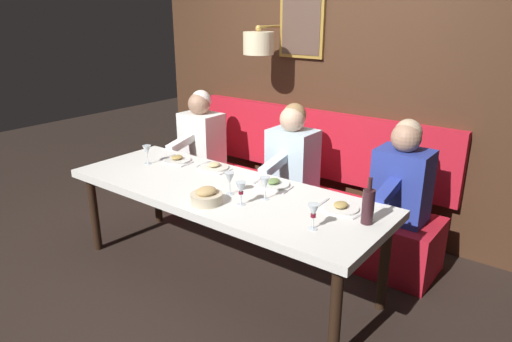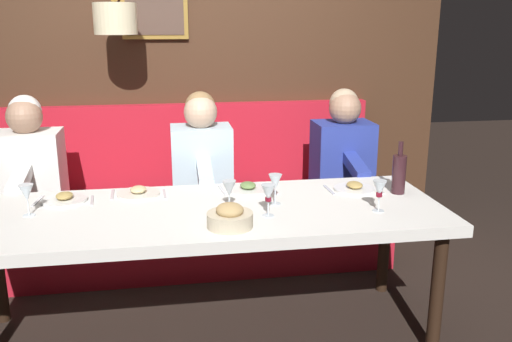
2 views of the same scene
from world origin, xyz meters
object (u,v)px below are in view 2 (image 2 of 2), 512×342
at_px(diner_near, 202,155).
at_px(diner_nearest, 343,150).
at_px(wine_bottle, 399,173).
at_px(wine_glass_1, 27,194).
at_px(dining_table, 204,221).
at_px(wine_glass_4, 229,190).
at_px(bread_bowl, 230,217).
at_px(wine_glass_2, 268,194).
at_px(diner_middle, 30,162).
at_px(wine_glass_3, 275,183).
at_px(wine_glass_0, 379,190).

bearing_deg(diner_near, diner_nearest, -90.00).
bearing_deg(wine_bottle, wine_glass_1, 91.72).
xyz_separation_m(dining_table, wine_glass_4, (-0.05, -0.13, 0.18)).
bearing_deg(bread_bowl, diner_near, 2.84).
relative_size(wine_glass_4, bread_bowl, 0.75).
distance_m(wine_glass_2, wine_glass_4, 0.21).
distance_m(dining_table, diner_near, 0.89).
distance_m(diner_middle, wine_bottle, 2.30).
distance_m(dining_table, wine_glass_3, 0.42).
height_order(wine_glass_4, bread_bowl, wine_glass_4).
bearing_deg(wine_glass_3, wine_glass_2, 158.38).
bearing_deg(dining_table, bread_bowl, -158.87).
distance_m(diner_middle, wine_glass_0, 2.20).
height_order(wine_glass_1, bread_bowl, wine_glass_1).
distance_m(wine_glass_0, wine_glass_3, 0.54).
distance_m(diner_nearest, diner_near, 0.99).
bearing_deg(diner_middle, diner_near, -90.00).
distance_m(wine_glass_2, wine_glass_3, 0.19).
relative_size(dining_table, diner_nearest, 3.18).
height_order(dining_table, diner_middle, diner_middle).
relative_size(wine_glass_3, bread_bowl, 0.75).
height_order(dining_table, diner_near, diner_near).
height_order(wine_glass_2, wine_bottle, wine_bottle).
bearing_deg(wine_glass_3, dining_table, 93.46).
relative_size(wine_glass_1, wine_glass_3, 1.00).
height_order(wine_glass_1, wine_bottle, wine_bottle).
relative_size(diner_nearest, wine_glass_0, 4.82).
height_order(wine_glass_3, wine_bottle, wine_bottle).
xyz_separation_m(wine_glass_0, wine_glass_1, (0.22, 1.76, 0.00)).
xyz_separation_m(wine_glass_0, bread_bowl, (-0.10, 0.78, -0.07)).
xyz_separation_m(diner_middle, wine_glass_3, (-0.86, -1.43, 0.04)).
xyz_separation_m(diner_near, wine_glass_3, (-0.86, -0.33, 0.04)).
bearing_deg(wine_bottle, diner_middle, 70.09).
xyz_separation_m(wine_glass_4, wine_bottle, (0.15, -0.98, -0.00)).
distance_m(diner_middle, bread_bowl, 1.63).
distance_m(wine_glass_3, wine_glass_4, 0.27).
relative_size(dining_table, wine_bottle, 8.38).
relative_size(dining_table, wine_glass_0, 15.33).
height_order(diner_near, diner_middle, same).
xyz_separation_m(dining_table, bread_bowl, (-0.27, -0.11, 0.11)).
xyz_separation_m(dining_table, wine_glass_1, (0.04, 0.87, 0.18)).
xyz_separation_m(wine_glass_2, bread_bowl, (-0.12, 0.21, -0.07)).
bearing_deg(wine_glass_1, wine_glass_2, -99.33).
relative_size(wine_bottle, bread_bowl, 1.36).
height_order(diner_nearest, diner_middle, same).
distance_m(diner_middle, wine_glass_1, 0.86).
bearing_deg(wine_glass_4, diner_middle, 51.53).
bearing_deg(wine_glass_4, wine_bottle, -81.08).
xyz_separation_m(diner_nearest, wine_bottle, (-0.78, -0.07, 0.04)).
xyz_separation_m(wine_glass_3, bread_bowl, (-0.30, 0.28, -0.07)).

